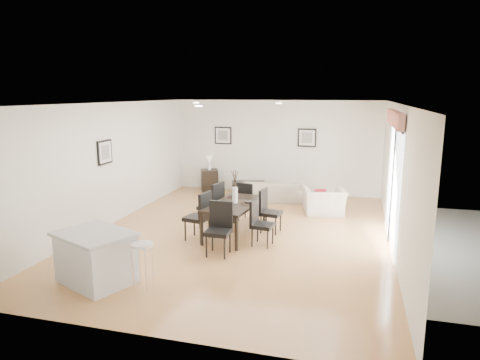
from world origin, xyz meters
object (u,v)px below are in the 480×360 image
(armchair, at_px, (324,201))
(dining_chair_wnear, at_px, (201,213))
(sofa, at_px, (271,191))
(dining_chair_enear, at_px, (259,220))
(dining_chair_head, at_px, (220,225))
(kitchen_island, at_px, (96,257))
(coffee_table, at_px, (249,189))
(side_table, at_px, (210,180))
(dining_chair_wfar, at_px, (214,203))
(dining_chair_efar, at_px, (268,208))
(dining_table, at_px, (235,206))
(dining_chair_foot, at_px, (246,200))
(bar_stool, at_px, (142,250))

(armchair, height_order, dining_chair_wnear, dining_chair_wnear)
(sofa, height_order, dining_chair_enear, dining_chair_enear)
(dining_chair_head, xyz_separation_m, kitchen_island, (-1.48, -1.66, -0.13))
(coffee_table, height_order, side_table, side_table)
(dining_chair_wfar, bearing_deg, dining_chair_efar, 106.04)
(coffee_table, bearing_deg, dining_chair_wfar, -105.21)
(dining_table, relative_size, coffee_table, 1.86)
(dining_chair_wnear, relative_size, dining_chair_wfar, 0.98)
(dining_chair_enear, bearing_deg, side_table, 37.44)
(sofa, height_order, dining_chair_foot, dining_chair_foot)
(dining_chair_head, height_order, dining_chair_foot, dining_chair_head)
(dining_chair_foot, bearing_deg, dining_chair_head, 105.28)
(sofa, xyz_separation_m, dining_chair_head, (-0.15, -4.09, 0.26))
(dining_table, bearing_deg, dining_chair_efar, 43.42)
(dining_chair_efar, bearing_deg, sofa, 18.06)
(dining_chair_wfar, distance_m, dining_chair_foot, 0.86)
(dining_chair_efar, bearing_deg, dining_chair_wfar, 100.09)
(dining_table, relative_size, dining_chair_efar, 1.93)
(dining_chair_head, distance_m, bar_stool, 1.80)
(dining_table, height_order, dining_chair_efar, dining_chair_efar)
(dining_chair_wfar, distance_m, dining_chair_enear, 1.43)
(sofa, height_order, dining_chair_wfar, dining_chair_wfar)
(armchair, distance_m, dining_chair_enear, 2.77)
(dining_chair_wfar, height_order, kitchen_island, dining_chair_wfar)
(armchair, distance_m, dining_table, 2.72)
(dining_chair_wnear, relative_size, dining_chair_head, 1.02)
(sofa, distance_m, bar_stool, 5.82)
(dining_chair_wfar, height_order, dining_chair_efar, dining_chair_wfar)
(armchair, relative_size, dining_chair_wnear, 0.98)
(dining_chair_foot, bearing_deg, dining_chair_wfar, 63.40)
(dining_chair_enear, bearing_deg, sofa, 14.39)
(armchair, height_order, dining_table, dining_table)
(dining_chair_wnear, xyz_separation_m, dining_chair_wfar, (0.00, 0.83, 0.01))
(dining_chair_efar, relative_size, dining_chair_foot, 1.00)
(armchair, relative_size, coffee_table, 1.02)
(dining_chair_wnear, bearing_deg, dining_table, 136.63)
(dining_chair_wfar, distance_m, dining_chair_efar, 1.18)
(side_table, distance_m, bar_stool, 6.59)
(dining_chair_head, bearing_deg, dining_chair_efar, 67.97)
(dining_chair_wnear, bearing_deg, coffee_table, -169.78)
(dining_chair_foot, xyz_separation_m, side_table, (-1.84, 2.74, -0.19))
(dining_table, relative_size, dining_chair_head, 1.83)
(dining_chair_efar, height_order, dining_chair_head, dining_chair_head)
(dining_chair_head, bearing_deg, kitchen_island, -131.70)
(dining_chair_efar, distance_m, side_table, 4.15)
(dining_chair_wfar, relative_size, dining_chair_foot, 1.10)
(dining_chair_enear, distance_m, dining_chair_head, 0.86)
(sofa, relative_size, dining_chair_wnear, 1.95)
(dining_chair_head, relative_size, dining_chair_foot, 1.06)
(dining_chair_efar, xyz_separation_m, bar_stool, (-1.27, -3.13, 0.10))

